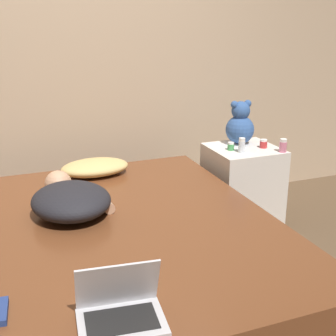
{
  "coord_description": "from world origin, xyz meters",
  "views": [
    {
      "loc": [
        -0.53,
        -2.12,
        1.51
      ],
      "look_at": [
        0.4,
        0.25,
        0.65
      ],
      "focal_mm": 50.0,
      "sensor_mm": 36.0,
      "label": 1
    }
  ],
  "objects_px": {
    "teddy_bear": "(240,125)",
    "laptop": "(120,308)",
    "pillow": "(95,167)",
    "bottle_clear": "(242,145)",
    "bottle_green": "(231,146)",
    "person_lying": "(70,199)",
    "bottle_red": "(263,144)",
    "bottle_pink": "(283,146)"
  },
  "relations": [
    {
      "from": "laptop",
      "to": "bottle_pink",
      "type": "xyz_separation_m",
      "value": [
        1.51,
        1.23,
        0.11
      ]
    },
    {
      "from": "bottle_red",
      "to": "bottle_green",
      "type": "distance_m",
      "value": 0.25
    },
    {
      "from": "pillow",
      "to": "laptop",
      "type": "height_order",
      "value": "laptop"
    },
    {
      "from": "bottle_clear",
      "to": "laptop",
      "type": "bearing_deg",
      "value": -133.17
    },
    {
      "from": "person_lying",
      "to": "bottle_clear",
      "type": "height_order",
      "value": "bottle_clear"
    },
    {
      "from": "laptop",
      "to": "bottle_pink",
      "type": "height_order",
      "value": "laptop"
    },
    {
      "from": "bottle_red",
      "to": "bottle_pink",
      "type": "xyz_separation_m",
      "value": [
        0.07,
        -0.14,
        0.02
      ]
    },
    {
      "from": "bottle_red",
      "to": "bottle_pink",
      "type": "bearing_deg",
      "value": -64.47
    },
    {
      "from": "laptop",
      "to": "bottle_clear",
      "type": "bearing_deg",
      "value": 53.55
    },
    {
      "from": "pillow",
      "to": "person_lying",
      "type": "bearing_deg",
      "value": -114.84
    },
    {
      "from": "teddy_bear",
      "to": "pillow",
      "type": "bearing_deg",
      "value": 178.62
    },
    {
      "from": "teddy_bear",
      "to": "laptop",
      "type": "bearing_deg",
      "value": -131.2
    },
    {
      "from": "person_lying",
      "to": "bottle_red",
      "type": "bearing_deg",
      "value": 10.31
    },
    {
      "from": "bottle_clear",
      "to": "bottle_green",
      "type": "xyz_separation_m",
      "value": [
        -0.04,
        0.08,
        -0.02
      ]
    },
    {
      "from": "bottle_clear",
      "to": "bottle_pink",
      "type": "relative_size",
      "value": 1.1
    },
    {
      "from": "pillow",
      "to": "laptop",
      "type": "relative_size",
      "value": 1.38
    },
    {
      "from": "person_lying",
      "to": "bottle_pink",
      "type": "distance_m",
      "value": 1.52
    },
    {
      "from": "laptop",
      "to": "person_lying",
      "type": "bearing_deg",
      "value": 96.4
    },
    {
      "from": "laptop",
      "to": "bottle_pink",
      "type": "relative_size",
      "value": 3.5
    },
    {
      "from": "laptop",
      "to": "bottle_clear",
      "type": "height_order",
      "value": "same"
    },
    {
      "from": "bottle_pink",
      "to": "bottle_clear",
      "type": "bearing_deg",
      "value": 160.59
    },
    {
      "from": "pillow",
      "to": "bottle_green",
      "type": "height_order",
      "value": "bottle_green"
    },
    {
      "from": "pillow",
      "to": "teddy_bear",
      "type": "xyz_separation_m",
      "value": [
        1.07,
        -0.03,
        0.2
      ]
    },
    {
      "from": "laptop",
      "to": "bottle_red",
      "type": "relative_size",
      "value": 5.34
    },
    {
      "from": "bottle_red",
      "to": "pillow",
      "type": "bearing_deg",
      "value": 170.87
    },
    {
      "from": "pillow",
      "to": "bottle_green",
      "type": "xyz_separation_m",
      "value": [
        0.93,
        -0.16,
        0.09
      ]
    },
    {
      "from": "pillow",
      "to": "bottle_clear",
      "type": "xyz_separation_m",
      "value": [
        0.97,
        -0.23,
        0.11
      ]
    },
    {
      "from": "pillow",
      "to": "laptop",
      "type": "xyz_separation_m",
      "value": [
        -0.27,
        -1.55,
        -0.0
      ]
    },
    {
      "from": "bottle_clear",
      "to": "bottle_pink",
      "type": "xyz_separation_m",
      "value": [
        0.27,
        -0.09,
        -0.0
      ]
    },
    {
      "from": "teddy_bear",
      "to": "bottle_pink",
      "type": "distance_m",
      "value": 0.36
    },
    {
      "from": "teddy_bear",
      "to": "bottle_green",
      "type": "bearing_deg",
      "value": -137.19
    },
    {
      "from": "person_lying",
      "to": "laptop",
      "type": "bearing_deg",
      "value": -94.6
    },
    {
      "from": "bottle_red",
      "to": "teddy_bear",
      "type": "bearing_deg",
      "value": 122.2
    },
    {
      "from": "laptop",
      "to": "teddy_bear",
      "type": "xyz_separation_m",
      "value": [
        1.34,
        1.53,
        0.2
      ]
    },
    {
      "from": "laptop",
      "to": "bottle_green",
      "type": "distance_m",
      "value": 1.84
    },
    {
      "from": "pillow",
      "to": "bottle_green",
      "type": "distance_m",
      "value": 0.95
    },
    {
      "from": "teddy_bear",
      "to": "bottle_green",
      "type": "xyz_separation_m",
      "value": [
        -0.14,
        -0.13,
        -0.11
      ]
    },
    {
      "from": "person_lying",
      "to": "bottle_green",
      "type": "distance_m",
      "value": 1.26
    },
    {
      "from": "laptop",
      "to": "bottle_clear",
      "type": "distance_m",
      "value": 1.81
    },
    {
      "from": "bottle_clear",
      "to": "bottle_pink",
      "type": "height_order",
      "value": "bottle_clear"
    },
    {
      "from": "bottle_red",
      "to": "bottle_pink",
      "type": "height_order",
      "value": "bottle_pink"
    },
    {
      "from": "bottle_green",
      "to": "pillow",
      "type": "bearing_deg",
      "value": 170.44
    }
  ]
}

